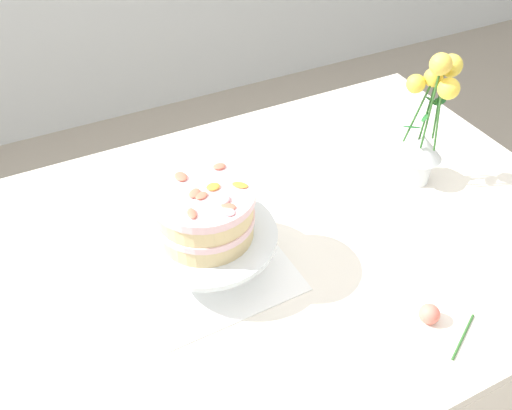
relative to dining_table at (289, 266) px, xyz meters
The scene contains 7 objects.
ground_plane 0.65m from the dining_table, 90.00° to the left, with size 12.00×12.00×0.00m, color #9E9384.
dining_table is the anchor object (origin of this frame).
linen_napkin 0.22m from the dining_table, behind, with size 0.32×0.32×0.00m, color white.
cake_stand 0.26m from the dining_table, behind, with size 0.29×0.29×0.10m.
layer_cake 0.32m from the dining_table, behind, with size 0.20×0.20×0.12m.
flower_vase 0.46m from the dining_table, ahead, with size 0.12×0.11×0.36m.
fallen_rose 0.36m from the dining_table, 67.67° to the right, with size 0.11×0.11×0.04m.
Camera 1 is at (-0.46, -0.78, 1.62)m, focal length 38.58 mm.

